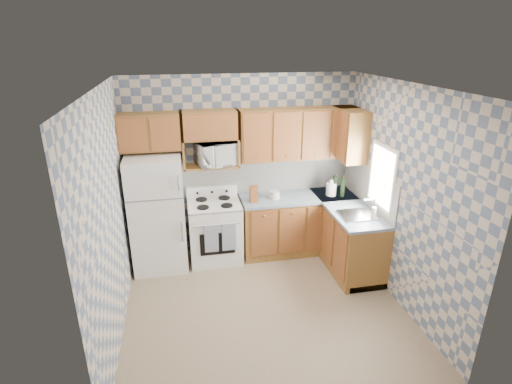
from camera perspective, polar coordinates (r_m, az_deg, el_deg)
floor at (r=5.26m, az=1.12°, el=-15.84°), size 3.40×3.40×0.00m
back_wall at (r=6.04m, az=-2.06°, el=3.73°), size 3.40×0.02×2.70m
right_wall at (r=5.19m, az=19.89°, el=-0.62°), size 0.02×3.20×2.70m
backsplash_back at (r=6.16m, az=1.65°, el=2.60°), size 2.60×0.02×0.56m
backsplash_right at (r=5.88m, az=15.76°, el=0.87°), size 0.02×1.60×0.56m
refrigerator at (r=5.84m, az=-13.87°, el=-2.93°), size 0.75×0.70×1.68m
stove_body at (r=6.03m, az=-5.87°, el=-5.66°), size 0.76×0.65×0.90m
cooktop at (r=5.84m, az=-6.03°, el=-1.68°), size 0.76×0.65×0.02m
backguard at (r=6.06m, az=-6.33°, el=0.15°), size 0.76×0.08×0.17m
dish_towel_left at (r=5.69m, az=-6.38°, el=-6.63°), size 0.20×0.02×0.42m
dish_towel_right at (r=5.71m, az=-3.88°, el=-6.43°), size 0.20×0.02×0.42m
base_cabinets_back at (r=6.29m, az=5.96°, el=-4.58°), size 1.75×0.60×0.88m
base_cabinets_right at (r=6.06m, az=12.58°, el=-6.05°), size 0.60×1.60×0.88m
countertop_back at (r=6.10m, az=6.14°, el=-0.71°), size 1.77×0.63×0.04m
countertop_right at (r=5.87m, az=12.89°, el=-2.06°), size 0.63×1.60×0.04m
upper_cabinets_back at (r=5.94m, az=6.10°, el=8.31°), size 1.75×0.33×0.74m
upper_cabinets_fridge at (r=5.66m, az=-14.98°, el=8.31°), size 0.82×0.33×0.50m
upper_cabinets_right at (r=6.02m, az=13.15°, el=8.06°), size 0.33×0.70×0.74m
microwave_shelf at (r=5.81m, az=-6.39°, el=3.75°), size 0.80×0.33×0.03m
microwave at (r=5.76m, az=-5.39°, el=5.53°), size 0.70×0.57×0.34m
sink at (r=5.57m, az=14.39°, el=-3.22°), size 0.48×0.40×0.03m
window at (r=5.51m, az=17.56°, el=2.05°), size 0.02×0.66×0.86m
bottle_0 at (r=6.14m, az=11.18°, el=0.88°), size 0.07×0.07×0.31m
bottle_1 at (r=6.13m, az=12.25°, el=0.66°), size 0.07×0.07×0.29m
bottle_2 at (r=6.24m, az=12.31°, el=0.93°), size 0.07×0.07×0.27m
knife_block at (r=5.80m, az=-0.35°, el=-0.29°), size 0.11×0.11×0.24m
electric_kettle at (r=6.16m, az=10.68°, el=0.42°), size 0.15×0.15×0.20m
food_containers at (r=5.96m, az=2.66°, el=-0.37°), size 0.16×0.16×0.11m
soap_bottle at (r=5.48m, az=16.47°, el=-2.94°), size 0.06×0.06×0.17m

